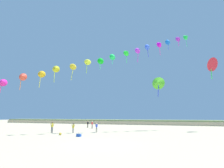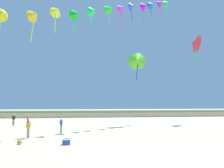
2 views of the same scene
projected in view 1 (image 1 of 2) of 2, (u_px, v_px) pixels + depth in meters
ground_plane at (100, 144)px, 16.83m from camera, size 240.00×240.00×0.00m
dune_ridge at (155, 122)px, 55.92m from camera, size 120.00×8.20×1.47m
person_near_left at (88, 124)px, 40.94m from camera, size 0.55×0.21×1.58m
person_near_right at (52, 126)px, 28.11m from camera, size 0.54×0.44×1.76m
person_mid_center at (97, 127)px, 29.41m from camera, size 0.35×0.48×1.50m
person_far_left at (92, 124)px, 38.03m from camera, size 0.23×0.54×1.57m
person_far_center at (73, 127)px, 27.56m from camera, size 0.45×0.41×1.53m
kite_banner_string at (107, 57)px, 29.98m from camera, size 28.22×23.67×19.66m
large_kite_low_lead at (158, 83)px, 33.52m from camera, size 2.53×1.23×3.92m
large_kite_mid_trail at (210, 64)px, 32.28m from camera, size 3.06×3.00×4.18m
beach_cooler at (79, 135)px, 22.65m from camera, size 0.58×0.41×0.46m
beach_ball at (60, 134)px, 24.49m from camera, size 0.36×0.36×0.36m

